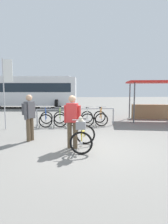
{
  "coord_description": "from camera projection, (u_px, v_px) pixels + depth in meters",
  "views": [
    {
      "loc": [
        -0.69,
        -5.67,
        1.81
      ],
      "look_at": [
        -0.12,
        1.15,
        1.0
      ],
      "focal_mm": 30.29,
      "sensor_mm": 36.0,
      "label": 1
    }
  ],
  "objects": [
    {
      "name": "featured_bicycle",
      "position": [
        83.0,
        134.0,
        5.63
      ],
      "size": [
        0.87,
        1.25,
        1.09
      ],
      "color": "black",
      "rests_on": "ground"
    },
    {
      "name": "pedestrian_with_backpack",
      "position": [
        29.0,
        115.0,
        6.64
      ],
      "size": [
        0.43,
        0.47,
        1.64
      ],
      "color": "brown",
      "rests_on": "ground"
    },
    {
      "name": "person_with_featured_bike",
      "position": [
        72.0,
        119.0,
        5.79
      ],
      "size": [
        0.51,
        0.29,
        1.64
      ],
      "color": "brown",
      "rests_on": "ground"
    },
    {
      "name": "bus_distant",
      "position": [
        26.0,
        90.0,
        18.74
      ],
      "size": [
        10.18,
        3.98,
        3.08
      ],
      "color": "silver",
      "rests_on": "ground"
    },
    {
      "name": "market_stall",
      "position": [
        153.0,
        97.0,
        11.24
      ],
      "size": [
        3.47,
        2.83,
        2.3
      ],
      "color": "#4C4C51",
      "rests_on": "ground"
    },
    {
      "name": "racked_bike_yellow",
      "position": [
        74.0,
        118.0,
        9.68
      ],
      "size": [
        0.8,
        1.16,
        0.97
      ],
      "color": "black",
      "rests_on": "ground"
    },
    {
      "name": "bike_rack_rail",
      "position": [
        76.0,
        112.0,
        9.48
      ],
      "size": [
        3.91,
        0.21,
        0.88
      ],
      "color": "#99999E",
      "rests_on": "ground"
    },
    {
      "name": "ground_plane",
      "position": [
        91.0,
        148.0,
        5.88
      ],
      "size": [
        80.0,
        80.0,
        0.0
      ],
      "primitive_type": "plane",
      "color": "slate"
    },
    {
      "name": "racked_bike_lime",
      "position": [
        60.0,
        118.0,
        9.6
      ],
      "size": [
        0.73,
        1.13,
        0.97
      ],
      "color": "black",
      "rests_on": "ground"
    },
    {
      "name": "banner_flag",
      "position": [
        6.0,
        80.0,
        8.48
      ],
      "size": [
        0.45,
        0.05,
        3.2
      ],
      "color": "#B2B2B7",
      "rests_on": "ground"
    },
    {
      "name": "racked_bike_white",
      "position": [
        87.0,
        118.0,
        9.77
      ],
      "size": [
        0.74,
        1.13,
        0.97
      ],
      "color": "black",
      "rests_on": "ground"
    },
    {
      "name": "racked_bike_blue",
      "position": [
        46.0,
        118.0,
        9.51
      ],
      "size": [
        0.74,
        1.15,
        0.97
      ],
      "color": "black",
      "rests_on": "ground"
    },
    {
      "name": "racked_bike_orange",
      "position": [
        100.0,
        117.0,
        9.85
      ],
      "size": [
        0.74,
        1.14,
        0.97
      ],
      "color": "black",
      "rests_on": "ground"
    }
  ]
}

